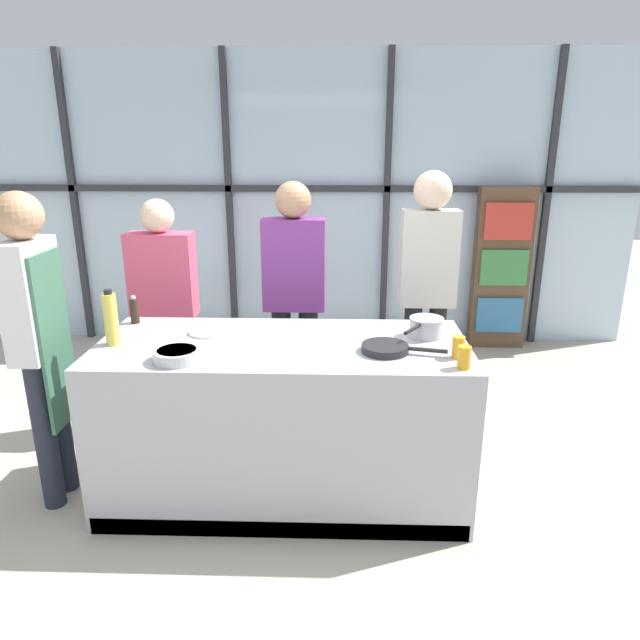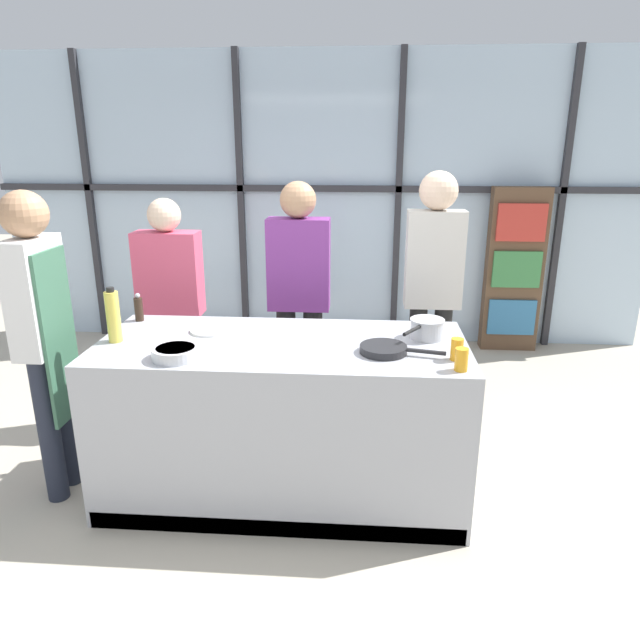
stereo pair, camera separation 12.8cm
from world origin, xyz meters
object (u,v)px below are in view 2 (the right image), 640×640
object	(u,v)px
spectator_center_left	(299,290)
saucepan	(427,328)
chef	(42,325)
frying_pan	(385,349)
pepper_grinder	(139,308)
spectator_center_right	(433,282)
oil_bottle	(113,316)
juice_glass_far	(457,349)
mixing_bowl	(176,352)
juice_glass_near	(461,360)
spectator_far_left	(171,299)
white_plate	(210,330)

from	to	relation	value
spectator_center_left	saucepan	distance (m)	1.10
spectator_center_left	chef	bearing A→B (deg)	36.80
frying_pan	pepper_grinder	world-z (taller)	pepper_grinder
spectator_center_right	oil_bottle	world-z (taller)	spectator_center_right
chef	juice_glass_far	size ratio (longest dim) A/B	15.48
mixing_bowl	pepper_grinder	bearing A→B (deg)	124.86
spectator_center_right	pepper_grinder	distance (m)	1.92
spectator_center_right	juice_glass_far	size ratio (longest dim) A/B	15.94
saucepan	pepper_grinder	bearing A→B (deg)	173.44
frying_pan	juice_glass_near	world-z (taller)	juice_glass_near
frying_pan	mixing_bowl	xyz separation A→B (m)	(-1.06, -0.16, 0.01)
mixing_bowl	oil_bottle	xyz separation A→B (m)	(-0.41, 0.23, 0.11)
spectator_far_left	spectator_center_right	size ratio (longest dim) A/B	0.90
frying_pan	pepper_grinder	size ratio (longest dim) A/B	2.53
spectator_far_left	juice_glass_near	xyz separation A→B (m)	(1.83, -1.21, 0.08)
chef	juice_glass_far	world-z (taller)	chef
saucepan	spectator_center_right	bearing A→B (deg)	81.28
frying_pan	juice_glass_near	size ratio (longest dim) A/B	3.88
chef	spectator_center_left	world-z (taller)	chef
spectator_center_left	pepper_grinder	distance (m)	1.08
white_plate	chef	bearing A→B (deg)	-163.87
saucepan	juice_glass_far	size ratio (longest dim) A/B	2.79
frying_pan	white_plate	size ratio (longest dim) A/B	1.89
juice_glass_far	white_plate	bearing A→B (deg)	165.58
white_plate	juice_glass_far	distance (m)	1.40
spectator_center_right	spectator_far_left	bearing A→B (deg)	0.00
juice_glass_near	white_plate	bearing A→B (deg)	160.17
white_plate	juice_glass_near	world-z (taller)	juice_glass_near
juice_glass_far	frying_pan	bearing A→B (deg)	168.80
frying_pan	saucepan	bearing A→B (deg)	45.95
chef	oil_bottle	world-z (taller)	chef
frying_pan	oil_bottle	distance (m)	1.48
pepper_grinder	juice_glass_far	size ratio (longest dim) A/B	1.53
saucepan	juice_glass_near	bearing A→B (deg)	-75.75
white_plate	pepper_grinder	xyz separation A→B (m)	(-0.49, 0.17, 0.07)
spectator_far_left	pepper_grinder	bearing A→B (deg)	88.81
spectator_center_right	white_plate	bearing A→B (deg)	28.14
spectator_far_left	juice_glass_near	bearing A→B (deg)	146.47
spectator_center_left	oil_bottle	size ratio (longest dim) A/B	5.66
pepper_grinder	spectator_center_left	bearing A→B (deg)	30.90
saucepan	pepper_grinder	distance (m)	1.73
pepper_grinder	juice_glass_far	xyz separation A→B (m)	(1.84, -0.52, -0.02)
saucepan	juice_glass_near	xyz separation A→B (m)	(0.12, -0.46, -0.00)
pepper_grinder	juice_glass_near	bearing A→B (deg)	-19.68
spectator_far_left	juice_glass_far	world-z (taller)	spectator_far_left
chef	white_plate	size ratio (longest dim) A/B	7.55
oil_bottle	juice_glass_near	bearing A→B (deg)	-8.72
saucepan	juice_glass_far	distance (m)	0.34
oil_bottle	juice_glass_near	distance (m)	1.85
juice_glass_near	saucepan	bearing A→B (deg)	104.25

